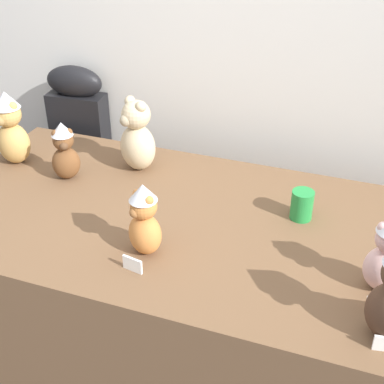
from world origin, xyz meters
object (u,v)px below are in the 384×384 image
teddy_bear_ginger (144,220)px  teddy_bear_sand (137,137)px  instrument_case (84,158)px  teddy_bear_chestnut (65,152)px  display_table (192,294)px  teddy_bear_honey (11,129)px  party_cup_green (302,205)px

teddy_bear_ginger → teddy_bear_sand: size_ratio=0.84×
teddy_bear_ginger → teddy_bear_sand: teddy_bear_sand is taller
instrument_case → teddy_bear_chestnut: instrument_case is taller
teddy_bear_sand → teddy_bear_ginger: bearing=-34.0°
instrument_case → teddy_bear_ginger: bearing=-52.7°
display_table → teddy_bear_sand: 0.67m
teddy_bear_chestnut → teddy_bear_honey: (-0.28, 0.04, 0.04)m
instrument_case → teddy_bear_chestnut: size_ratio=4.04×
display_table → teddy_bear_chestnut: size_ratio=7.89×
display_table → teddy_bear_chestnut: teddy_bear_chestnut is taller
teddy_bear_honey → teddy_bear_sand: teddy_bear_honey is taller
instrument_case → teddy_bear_ginger: (0.73, -0.84, 0.34)m
teddy_bear_honey → party_cup_green: teddy_bear_honey is taller
instrument_case → teddy_bear_sand: bearing=-38.7°
teddy_bear_ginger → teddy_bear_honey: size_ratio=0.82×
teddy_bear_ginger → teddy_bear_sand: 0.57m
teddy_bear_ginger → party_cup_green: teddy_bear_ginger is taller
teddy_bear_ginger → party_cup_green: 0.58m
teddy_bear_chestnut → party_cup_green: 0.94m
teddy_bear_chestnut → teddy_bear_honey: bearing=137.4°
teddy_bear_ginger → teddy_bear_honey: teddy_bear_honey is taller
party_cup_green → teddy_bear_sand: bearing=169.1°
teddy_bear_ginger → instrument_case: bearing=157.8°
instrument_case → party_cup_green: bearing=-25.5°
display_table → teddy_bear_honey: size_ratio=6.08×
teddy_bear_ginger → party_cup_green: (0.45, 0.37, -0.07)m
teddy_bear_chestnut → party_cup_green: teddy_bear_chestnut is taller
teddy_bear_sand → display_table: bearing=-10.8°
party_cup_green → teddy_bear_honey: bearing=179.6°
display_table → instrument_case: size_ratio=1.95×
instrument_case → party_cup_green: instrument_case is taller
teddy_bear_ginger → teddy_bear_chestnut: bearing=172.5°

